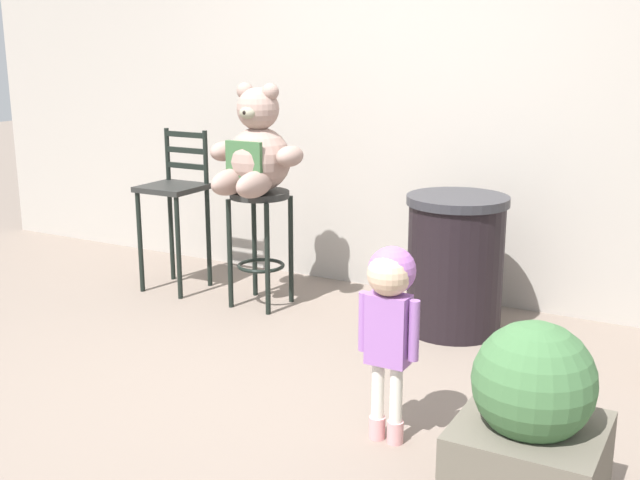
{
  "coord_description": "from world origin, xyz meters",
  "views": [
    {
      "loc": [
        2.03,
        -2.75,
        1.62
      ],
      "look_at": [
        0.13,
        0.71,
        0.62
      ],
      "focal_mm": 43.97,
      "sensor_mm": 36.0,
      "label": 1
    }
  ],
  "objects_px": {
    "trash_bin": "(455,264)",
    "bar_chair_empty": "(175,198)",
    "planter_with_shrub": "(531,423)",
    "teddy_bear": "(256,152)",
    "child_walking": "(390,303)",
    "bar_stool_with_teddy": "(260,225)"
  },
  "relations": [
    {
      "from": "teddy_bear",
      "to": "child_walking",
      "type": "xyz_separation_m",
      "value": [
        1.42,
        -1.2,
        -0.37
      ]
    },
    {
      "from": "teddy_bear",
      "to": "bar_chair_empty",
      "type": "distance_m",
      "value": 0.78
    },
    {
      "from": "trash_bin",
      "to": "bar_chair_empty",
      "type": "bearing_deg",
      "value": -176.37
    },
    {
      "from": "trash_bin",
      "to": "teddy_bear",
      "type": "bearing_deg",
      "value": -171.53
    },
    {
      "from": "bar_stool_with_teddy",
      "to": "planter_with_shrub",
      "type": "height_order",
      "value": "bar_stool_with_teddy"
    },
    {
      "from": "child_walking",
      "to": "bar_chair_empty",
      "type": "xyz_separation_m",
      "value": [
        -2.11,
        1.26,
        0.02
      ]
    },
    {
      "from": "teddy_bear",
      "to": "bar_chair_empty",
      "type": "height_order",
      "value": "teddy_bear"
    },
    {
      "from": "bar_chair_empty",
      "to": "planter_with_shrub",
      "type": "bearing_deg",
      "value": -27.7
    },
    {
      "from": "bar_stool_with_teddy",
      "to": "trash_bin",
      "type": "bearing_deg",
      "value": 7.05
    },
    {
      "from": "bar_stool_with_teddy",
      "to": "teddy_bear",
      "type": "xyz_separation_m",
      "value": [
        0.0,
        -0.03,
        0.46
      ]
    },
    {
      "from": "bar_chair_empty",
      "to": "planter_with_shrub",
      "type": "height_order",
      "value": "bar_chair_empty"
    },
    {
      "from": "trash_bin",
      "to": "bar_chair_empty",
      "type": "distance_m",
      "value": 1.93
    },
    {
      "from": "bar_chair_empty",
      "to": "planter_with_shrub",
      "type": "distance_m",
      "value": 3.11
    },
    {
      "from": "trash_bin",
      "to": "planter_with_shrub",
      "type": "height_order",
      "value": "trash_bin"
    },
    {
      "from": "child_walking",
      "to": "bar_chair_empty",
      "type": "bearing_deg",
      "value": 18.69
    },
    {
      "from": "planter_with_shrub",
      "to": "teddy_bear",
      "type": "bearing_deg",
      "value": 146.13
    },
    {
      "from": "teddy_bear",
      "to": "trash_bin",
      "type": "bearing_deg",
      "value": 8.47
    },
    {
      "from": "bar_stool_with_teddy",
      "to": "planter_with_shrub",
      "type": "xyz_separation_m",
      "value": [
        2.05,
        -1.41,
        -0.21
      ]
    },
    {
      "from": "bar_stool_with_teddy",
      "to": "bar_chair_empty",
      "type": "bearing_deg",
      "value": 177.49
    },
    {
      "from": "teddy_bear",
      "to": "trash_bin",
      "type": "xyz_separation_m",
      "value": [
        1.22,
        0.18,
        -0.58
      ]
    },
    {
      "from": "trash_bin",
      "to": "bar_chair_empty",
      "type": "height_order",
      "value": "bar_chair_empty"
    },
    {
      "from": "child_walking",
      "to": "trash_bin",
      "type": "relative_size",
      "value": 1.05
    }
  ]
}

